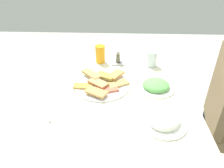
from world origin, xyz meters
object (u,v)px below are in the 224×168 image
dining_table (119,102)px  salad_plate_rice (156,86)px  condiment_caddy (118,60)px  salad_plate_greens (164,121)px  spoon (59,109)px  pide_platter (102,84)px  soda_can (100,54)px  drinking_glass (151,59)px  paper_napkin (55,110)px  fork (52,109)px

dining_table → salad_plate_rice: 0.23m
salad_plate_rice → condiment_caddy: 0.38m
salad_plate_greens → condiment_caddy: 0.65m
salad_plate_greens → spoon: (-0.08, -0.50, -0.01)m
pide_platter → salad_plate_greens: size_ratio=1.53×
soda_can → salad_plate_rice: bearing=47.0°
pide_platter → drinking_glass: drinking_glass is taller
condiment_caddy → salad_plate_greens: bearing=20.0°
drinking_glass → spoon: bearing=-45.6°
dining_table → drinking_glass: (-0.31, 0.21, 0.14)m
salad_plate_greens → condiment_caddy: bearing=-160.0°
paper_napkin → condiment_caddy: bearing=150.4°
paper_napkin → soda_can: bearing=161.9°
soda_can → fork: soda_can is taller
pide_platter → dining_table: bearing=69.3°
salad_plate_greens → spoon: 0.51m
pide_platter → drinking_glass: 0.42m
salad_plate_greens → drinking_glass: size_ratio=2.01×
salad_plate_greens → spoon: bearing=-98.7°
fork → spoon: size_ratio=1.13×
paper_napkin → spoon: 0.02m
salad_plate_rice → soda_can: soda_can is taller
dining_table → salad_plate_greens: salad_plate_greens is taller
pide_platter → paper_napkin: size_ratio=2.22×
salad_plate_greens → spoon: salad_plate_greens is taller
dining_table → soda_can: size_ratio=8.66×
soda_can → paper_napkin: (0.54, -0.18, -0.06)m
condiment_caddy → spoon: bearing=-28.1°
soda_can → fork: (0.54, -0.19, -0.06)m
paper_napkin → condiment_caddy: (-0.53, 0.30, 0.02)m
salad_plate_rice → spoon: size_ratio=1.29×
drinking_glass → spoon: drinking_glass is taller
salad_plate_rice → paper_napkin: (0.22, -0.52, -0.02)m
soda_can → drinking_glass: soda_can is taller
dining_table → spoon: spoon is taller
pide_platter → condiment_caddy: (-0.30, 0.09, 0.01)m
soda_can → pide_platter: bearing=7.0°
salad_plate_greens → drinking_glass: 0.58m
dining_table → condiment_caddy: (-0.34, -0.01, 0.11)m
dining_table → salad_plate_greens: (0.27, 0.21, 0.10)m
spoon → condiment_caddy: condiment_caddy is taller
pide_platter → spoon: size_ratio=1.98×
fork → condiment_caddy: bearing=141.0°
drinking_glass → spoon: size_ratio=0.64×
paper_napkin → condiment_caddy: size_ratio=1.58×
fork → soda_can: bearing=152.2°
salad_plate_greens → soda_can: size_ratio=1.73×
salad_plate_greens → paper_napkin: size_ratio=1.45×
soda_can → drinking_glass: 0.35m
salad_plate_greens → dining_table: bearing=-142.6°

